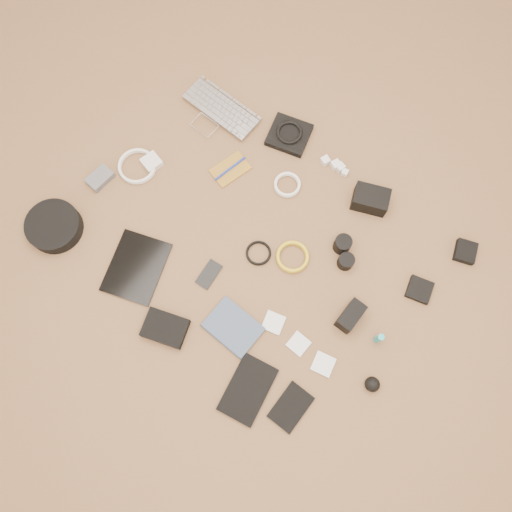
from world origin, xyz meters
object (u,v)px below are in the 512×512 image
Objects in this scene: laptop at (214,116)px; dslr_camera at (370,199)px; paperback at (220,342)px; headphone_case at (54,226)px; phone at (209,274)px; tablet at (136,267)px.

dslr_camera is (0.74, 0.07, 0.03)m from laptop.
headphone_case is at bearing 95.23° from paperback.
paperback reaches higher than phone.
laptop is 2.44× the size of dslr_camera.
laptop is at bearing 121.99° from phone.
laptop is 0.80m from headphone_case.
paperback is at bearing -22.79° from tablet.
headphone_case is (-0.60, -0.22, 0.03)m from phone.
tablet is 1.22× the size of headphone_case.
phone is at bearing 50.15° from paperback.
headphone_case is (-0.36, -0.07, 0.02)m from tablet.
headphone_case reaches higher than paperback.
dslr_camera is at bearing -6.84° from paperback.
laptop is at bearing 76.15° from headphone_case.
phone is (0.24, 0.15, -0.00)m from tablet.
tablet is at bearing -74.20° from laptop.
tablet is 2.36× the size of phone.
paperback is (0.20, -0.18, 0.01)m from phone.
tablet is 1.33× the size of paperback.
laptop is 0.72m from tablet.
laptop is 0.69m from phone.
laptop reaches higher than tablet.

